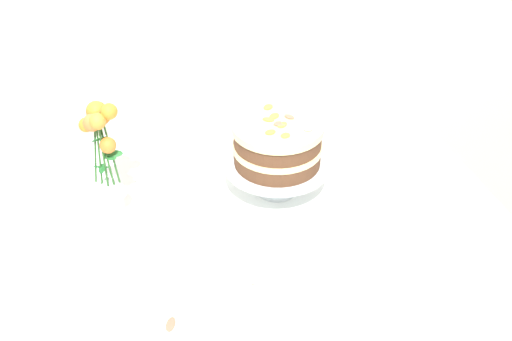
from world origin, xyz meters
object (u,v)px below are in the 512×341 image
Objects in this scene: layer_cake at (278,143)px; flower_vase at (105,162)px; teacup at (237,292)px; cake_stand at (277,167)px; dining_table at (243,246)px.

flower_vase is (-0.45, 0.03, -0.00)m from layer_cake.
cake_stand is at bearing 61.14° from teacup.
layer_cake reaches higher than dining_table.
dining_table is 0.43m from flower_vase.
flower_vase is 2.60× the size of teacup.
cake_stand is (0.12, 0.10, 0.17)m from dining_table.
layer_cake is 0.45m from flower_vase.
layer_cake is at bearing 27.88° from cake_stand.
dining_table is 11.04× the size of teacup.
teacup reaches higher than dining_table.
dining_table is 4.83× the size of cake_stand.
cake_stand is 0.08m from layer_cake.
flower_vase is at bearing 175.91° from layer_cake.
layer_cake is (0.00, 0.00, 0.08)m from cake_stand.
flower_vase reaches higher than dining_table.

